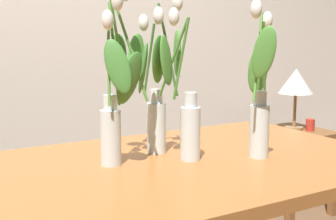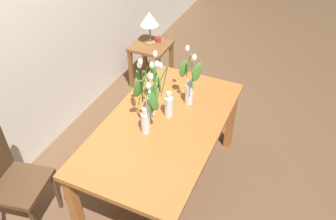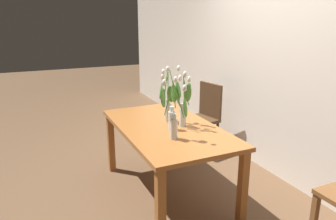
{
  "view_description": "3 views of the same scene",
  "coord_description": "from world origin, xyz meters",
  "px_view_note": "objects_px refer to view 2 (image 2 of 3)",
  "views": [
    {
      "loc": [
        -0.71,
        -1.26,
        1.15
      ],
      "look_at": [
        0.03,
        0.0,
        0.92
      ],
      "focal_mm": 49.0,
      "sensor_mm": 36.0,
      "label": 1
    },
    {
      "loc": [
        -1.89,
        -0.9,
        2.56
      ],
      "look_at": [
        0.01,
        -0.04,
        0.89
      ],
      "focal_mm": 37.17,
      "sensor_mm": 36.0,
      "label": 2
    },
    {
      "loc": [
        2.72,
        -1.23,
        1.78
      ],
      "look_at": [
        0.04,
        -0.01,
        0.92
      ],
      "focal_mm": 34.06,
      "sensor_mm": 36.0,
      "label": 3
    }
  ],
  "objects_px": {
    "tulip_vase_0": "(190,85)",
    "pillar_candle": "(158,39)",
    "tulip_vase_2": "(149,95)",
    "tulip_vase_1": "(165,98)",
    "side_table": "(151,53)",
    "tulip_vase_3": "(148,107)",
    "table_lamp": "(149,19)",
    "dining_table": "(163,132)",
    "dining_chair": "(7,177)"
  },
  "relations": [
    {
      "from": "tulip_vase_2",
      "to": "side_table",
      "type": "xyz_separation_m",
      "value": [
        1.39,
        0.69,
        -0.5
      ]
    },
    {
      "from": "tulip_vase_0",
      "to": "tulip_vase_3",
      "type": "xyz_separation_m",
      "value": [
        -0.46,
        0.15,
        0.05
      ]
    },
    {
      "from": "tulip_vase_0",
      "to": "side_table",
      "type": "height_order",
      "value": "tulip_vase_0"
    },
    {
      "from": "tulip_vase_1",
      "to": "pillar_candle",
      "type": "xyz_separation_m",
      "value": [
        1.46,
        0.76,
        -0.34
      ]
    },
    {
      "from": "dining_table",
      "to": "tulip_vase_2",
      "type": "distance_m",
      "value": 0.33
    },
    {
      "from": "tulip_vase_0",
      "to": "tulip_vase_3",
      "type": "height_order",
      "value": "tulip_vase_3"
    },
    {
      "from": "tulip_vase_0",
      "to": "pillar_candle",
      "type": "distance_m",
      "value": 1.53
    },
    {
      "from": "dining_table",
      "to": "table_lamp",
      "type": "distance_m",
      "value": 1.74
    },
    {
      "from": "tulip_vase_1",
      "to": "tulip_vase_3",
      "type": "relative_size",
      "value": 0.87
    },
    {
      "from": "tulip_vase_2",
      "to": "pillar_candle",
      "type": "relative_size",
      "value": 7.45
    },
    {
      "from": "table_lamp",
      "to": "tulip_vase_2",
      "type": "bearing_deg",
      "value": -153.43
    },
    {
      "from": "tulip_vase_1",
      "to": "side_table",
      "type": "relative_size",
      "value": 0.93
    },
    {
      "from": "dining_chair",
      "to": "pillar_candle",
      "type": "height_order",
      "value": "dining_chair"
    },
    {
      "from": "tulip_vase_2",
      "to": "tulip_vase_0",
      "type": "bearing_deg",
      "value": -41.89
    },
    {
      "from": "tulip_vase_1",
      "to": "tulip_vase_0",
      "type": "bearing_deg",
      "value": -24.09
    },
    {
      "from": "tulip_vase_2",
      "to": "table_lamp",
      "type": "height_order",
      "value": "tulip_vase_2"
    },
    {
      "from": "dining_chair",
      "to": "tulip_vase_2",
      "type": "bearing_deg",
      "value": -40.99
    },
    {
      "from": "dining_table",
      "to": "side_table",
      "type": "distance_m",
      "value": 1.7
    },
    {
      "from": "dining_table",
      "to": "tulip_vase_2",
      "type": "height_order",
      "value": "tulip_vase_2"
    },
    {
      "from": "tulip_vase_3",
      "to": "tulip_vase_2",
      "type": "bearing_deg",
      "value": 24.6
    },
    {
      "from": "dining_table",
      "to": "pillar_candle",
      "type": "xyz_separation_m",
      "value": [
        1.55,
        0.78,
        -0.06
      ]
    },
    {
      "from": "dining_chair",
      "to": "table_lamp",
      "type": "xyz_separation_m",
      "value": [
        2.3,
        -0.06,
        0.33
      ]
    },
    {
      "from": "table_lamp",
      "to": "dining_table",
      "type": "bearing_deg",
      "value": -149.94
    },
    {
      "from": "tulip_vase_0",
      "to": "pillar_candle",
      "type": "bearing_deg",
      "value": 35.65
    },
    {
      "from": "tulip_vase_0",
      "to": "tulip_vase_1",
      "type": "height_order",
      "value": "tulip_vase_0"
    },
    {
      "from": "tulip_vase_2",
      "to": "tulip_vase_3",
      "type": "height_order",
      "value": "tulip_vase_3"
    },
    {
      "from": "tulip_vase_0",
      "to": "tulip_vase_3",
      "type": "distance_m",
      "value": 0.48
    },
    {
      "from": "pillar_candle",
      "to": "tulip_vase_0",
      "type": "bearing_deg",
      "value": -144.35
    },
    {
      "from": "tulip_vase_0",
      "to": "dining_chair",
      "type": "distance_m",
      "value": 1.58
    },
    {
      "from": "tulip_vase_1",
      "to": "dining_chair",
      "type": "distance_m",
      "value": 1.34
    },
    {
      "from": "table_lamp",
      "to": "tulip_vase_3",
      "type": "bearing_deg",
      "value": -153.66
    },
    {
      "from": "tulip_vase_0",
      "to": "table_lamp",
      "type": "xyz_separation_m",
      "value": [
        1.15,
        0.95,
        -0.07
      ]
    },
    {
      "from": "table_lamp",
      "to": "pillar_candle",
      "type": "distance_m",
      "value": 0.29
    },
    {
      "from": "tulip_vase_0",
      "to": "dining_chair",
      "type": "relative_size",
      "value": 0.57
    },
    {
      "from": "tulip_vase_1",
      "to": "table_lamp",
      "type": "bearing_deg",
      "value": 31.04
    },
    {
      "from": "tulip_vase_1",
      "to": "dining_chair",
      "type": "xyz_separation_m",
      "value": [
        -0.91,
        0.9,
        -0.4
      ]
    },
    {
      "from": "tulip_vase_2",
      "to": "dining_chair",
      "type": "distance_m",
      "value": 1.24
    },
    {
      "from": "tulip_vase_0",
      "to": "dining_chair",
      "type": "bearing_deg",
      "value": 138.8
    },
    {
      "from": "tulip_vase_3",
      "to": "side_table",
      "type": "relative_size",
      "value": 1.07
    },
    {
      "from": "tulip_vase_3",
      "to": "dining_chair",
      "type": "distance_m",
      "value": 1.19
    },
    {
      "from": "tulip_vase_1",
      "to": "tulip_vase_2",
      "type": "bearing_deg",
      "value": 99.78
    },
    {
      "from": "tulip_vase_3",
      "to": "side_table",
      "type": "height_order",
      "value": "tulip_vase_3"
    },
    {
      "from": "tulip_vase_2",
      "to": "pillar_candle",
      "type": "height_order",
      "value": "tulip_vase_2"
    },
    {
      "from": "tulip_vase_3",
      "to": "pillar_candle",
      "type": "bearing_deg",
      "value": 23.21
    },
    {
      "from": "dining_table",
      "to": "tulip_vase_1",
      "type": "xyz_separation_m",
      "value": [
        0.09,
        0.02,
        0.28
      ]
    },
    {
      "from": "dining_table",
      "to": "tulip_vase_0",
      "type": "height_order",
      "value": "tulip_vase_0"
    },
    {
      "from": "tulip_vase_2",
      "to": "side_table",
      "type": "height_order",
      "value": "tulip_vase_2"
    },
    {
      "from": "dining_chair",
      "to": "tulip_vase_0",
      "type": "bearing_deg",
      "value": -41.2
    },
    {
      "from": "tulip_vase_2",
      "to": "pillar_candle",
      "type": "xyz_separation_m",
      "value": [
        1.48,
        0.63,
        -0.34
      ]
    },
    {
      "from": "dining_table",
      "to": "tulip_vase_3",
      "type": "bearing_deg",
      "value": 149.82
    }
  ]
}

